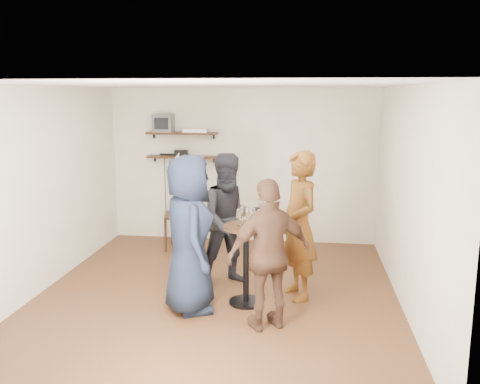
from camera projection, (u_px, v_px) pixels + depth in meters
The scene contains 18 objects.
room at pixel (216, 194), 6.18m from camera, with size 4.58×5.08×2.68m.
shelf_upper at pixel (182, 133), 8.51m from camera, with size 1.20×0.25×0.04m, color black.
shelf_lower at pixel (183, 157), 8.59m from camera, with size 1.20×0.25×0.04m, color black.
crt_monitor at pixel (164, 123), 8.52m from camera, with size 0.32×0.30×0.30m, color #59595B.
dvd_deck at pixel (196, 131), 8.47m from camera, with size 0.40×0.24×0.06m, color silver.
radio at pixel (181, 153), 8.58m from camera, with size 0.22×0.10×0.10m, color black.
power_strip at pixel (168, 154), 8.66m from camera, with size 0.30×0.05×0.03m, color black.
side_table at pixel (180, 219), 8.23m from camera, with size 0.59×0.59×0.59m.
vase_lilies at pixel (180, 194), 8.15m from camera, with size 0.20×0.20×1.02m.
drinks_table at pixel (246, 254), 6.04m from camera, with size 0.53×0.53×0.98m.
wine_glass_fl at pixel (239, 214), 5.93m from camera, with size 0.07×0.07×0.20m.
wine_glass_fr at pixel (252, 214), 5.90m from camera, with size 0.07×0.07×0.21m.
wine_glass_bl at pixel (243, 212), 6.02m from camera, with size 0.07×0.07×0.21m.
wine_glass_br at pixel (249, 213), 5.96m from camera, with size 0.07×0.07×0.21m.
person_plaid at pixel (299, 226), 6.19m from camera, with size 0.67×0.44×1.83m, color red.
person_dark at pixel (230, 220), 6.64m from camera, with size 0.85×0.66×1.75m, color black.
person_navy at pixel (189, 234), 5.81m from camera, with size 0.90×0.58×1.83m, color #161E33.
person_brown at pixel (270, 255), 5.38m from camera, with size 0.96×0.40×1.64m, color #4B2F20.
Camera 1 is at (1.08, -5.97, 2.49)m, focal length 38.00 mm.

